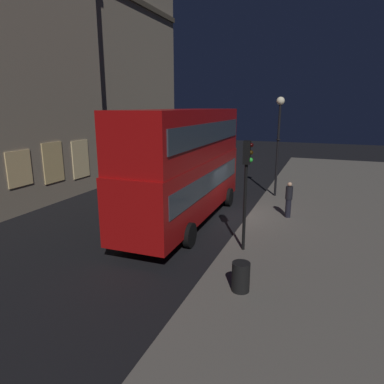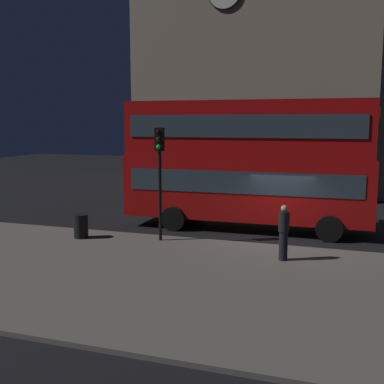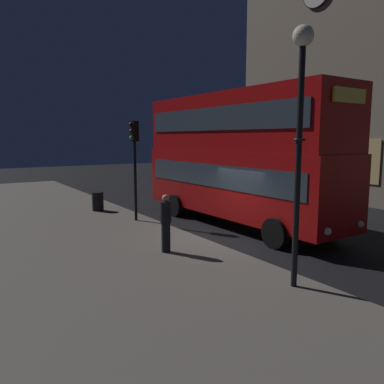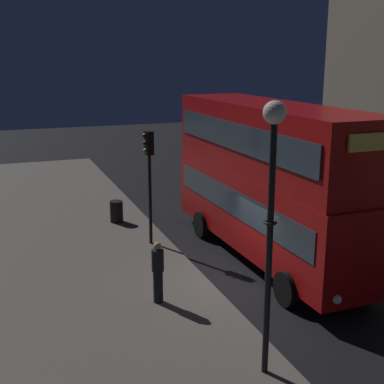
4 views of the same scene
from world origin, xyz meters
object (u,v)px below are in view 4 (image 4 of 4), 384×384
object	(u,v)px
double_decker_bus	(269,175)
pedestrian	(158,271)
street_lamp	(272,188)
litter_bin	(116,211)
traffic_light_near_kerb	(149,164)

from	to	relation	value
double_decker_bus	pedestrian	distance (m)	5.52
street_lamp	litter_bin	distance (m)	12.49
pedestrian	litter_bin	distance (m)	7.83
litter_bin	double_decker_bus	bearing A→B (deg)	36.49
traffic_light_near_kerb	pedestrian	distance (m)	5.31
pedestrian	litter_bin	bearing A→B (deg)	-161.65
pedestrian	litter_bin	world-z (taller)	pedestrian
pedestrian	litter_bin	xyz separation A→B (m)	(-7.79, 0.54, -0.48)
double_decker_bus	street_lamp	xyz separation A→B (m)	(6.33, -3.45, 1.32)
double_decker_bus	street_lamp	world-z (taller)	street_lamp
double_decker_bus	litter_bin	xyz separation A→B (m)	(-5.56, -4.11, -2.43)
street_lamp	pedestrian	distance (m)	5.38
double_decker_bus	pedestrian	xyz separation A→B (m)	(2.23, -4.66, -1.95)
street_lamp	pedestrian	size ratio (longest dim) A/B	3.31
double_decker_bus	pedestrian	size ratio (longest dim) A/B	5.79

